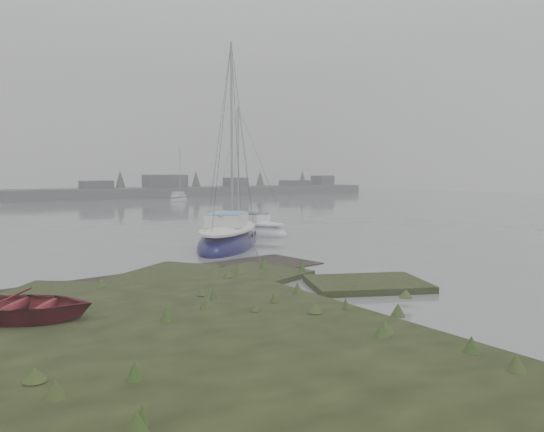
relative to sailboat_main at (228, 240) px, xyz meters
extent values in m
plane|color=slate|center=(-1.49, 20.17, -0.33)|extent=(160.00, 160.00, 0.00)
cube|color=#4C4F51|center=(24.51, 52.17, 0.27)|extent=(60.00, 8.00, 1.60)
cube|color=#424247|center=(8.51, 51.17, 1.07)|extent=(4.00, 3.00, 2.20)
cube|color=#424247|center=(18.51, 51.17, 1.47)|extent=(6.00, 3.00, 3.00)
cube|color=#424247|center=(30.51, 51.17, 1.22)|extent=(3.00, 3.00, 2.50)
cube|color=#424247|center=(42.51, 51.17, 0.97)|extent=(5.00, 3.00, 2.00)
cube|color=#424247|center=(48.51, 51.17, 1.37)|extent=(3.00, 3.00, 2.80)
cone|color=#384238|center=(12.51, 53.17, 1.87)|extent=(2.00, 2.00, 3.50)
cone|color=#384238|center=(24.51, 53.17, 1.87)|extent=(2.00, 2.00, 3.50)
cone|color=#384238|center=(36.51, 53.17, 1.87)|extent=(2.00, 2.00, 3.50)
cone|color=#384238|center=(45.51, 53.17, 1.87)|extent=(2.00, 2.00, 3.50)
ellipsoid|color=#0E0C3E|center=(0.01, 0.01, -0.20)|extent=(6.79, 7.31, 1.83)
ellipsoid|color=white|center=(0.01, 0.01, 0.53)|extent=(5.79, 6.25, 0.52)
cube|color=white|center=(-0.20, -0.23, 0.98)|extent=(2.91, 3.01, 0.54)
cube|color=#73A6C6|center=(-0.20, -0.23, 1.28)|extent=(2.69, 2.77, 0.09)
cylinder|color=#939399|center=(0.64, 0.74, 5.21)|extent=(0.12, 0.12, 8.60)
cylinder|color=#939399|center=(-0.34, -0.39, 1.28)|extent=(2.04, 2.34, 0.10)
ellipsoid|color=silver|center=(3.54, 3.95, -0.23)|extent=(3.35, 5.93, 1.37)
ellipsoid|color=white|center=(3.54, 3.95, 0.32)|extent=(2.79, 5.13, 0.39)
cube|color=white|center=(3.61, 3.72, 0.65)|extent=(1.70, 2.19, 0.40)
cube|color=#161E4A|center=(3.61, 3.72, 0.88)|extent=(1.58, 2.02, 0.06)
cylinder|color=#939399|center=(3.34, 4.65, 3.82)|extent=(0.09, 0.09, 6.45)
cylinder|color=#939399|center=(3.65, 3.56, 0.88)|extent=(0.70, 2.19, 0.07)
ellipsoid|color=silver|center=(15.65, 40.16, -0.24)|extent=(4.77, 5.15, 1.29)
ellipsoid|color=silver|center=(15.65, 40.16, 0.28)|extent=(4.06, 4.41, 0.36)
cube|color=silver|center=(15.51, 39.99, 0.59)|extent=(2.04, 2.12, 0.38)
cube|color=#B6BCC0|center=(15.51, 39.99, 0.81)|extent=(1.89, 1.95, 0.06)
cylinder|color=#939399|center=(16.10, 40.68, 3.57)|extent=(0.08, 0.08, 6.05)
cylinder|color=#939399|center=(15.41, 39.87, 0.81)|extent=(1.43, 1.65, 0.07)
imported|color=maroon|center=(-10.58, -9.21, 0.23)|extent=(3.97, 3.76, 0.67)
camera|label=1|loc=(-12.51, -21.97, 3.17)|focal=35.00mm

